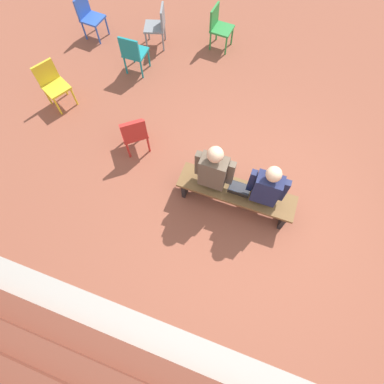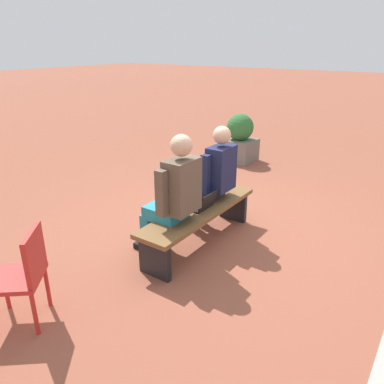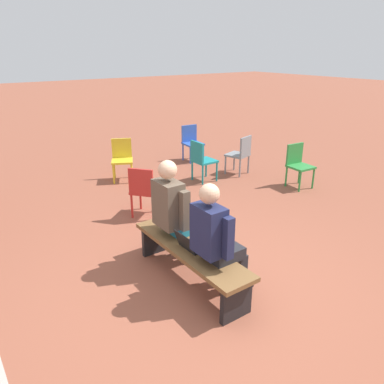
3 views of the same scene
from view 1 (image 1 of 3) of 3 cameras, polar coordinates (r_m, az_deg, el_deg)
The scene contains 12 objects.
ground_plane at distance 4.98m, azimuth 11.78°, elevation -3.06°, with size 60.00×60.00×0.00m, color brown.
concrete_strip at distance 4.46m, azimuth -1.40°, elevation -27.64°, with size 7.24×0.40×0.01m, color #A8A399.
bench at distance 4.64m, azimuth 8.36°, elevation -0.28°, with size 1.80×0.44×0.45m.
person_student at distance 4.37m, azimuth 14.03°, elevation 1.02°, with size 0.54×0.68×1.34m.
person_adult at distance 4.37m, azimuth 4.42°, elevation 4.28°, with size 0.57×0.72×1.39m.
laptop at distance 4.51m, azimuth 8.90°, elevation 0.31°, with size 0.32×0.29×0.21m.
plastic_chair_far_left at distance 7.17m, azimuth -6.51°, elevation 29.17°, with size 0.52×0.52×0.84m.
plastic_chair_mid_courtyard at distance 6.36m, azimuth -25.03°, elevation 18.34°, with size 0.56×0.56×0.84m.
plastic_chair_by_pillar at distance 6.55m, azimuth -11.12°, elevation 24.67°, with size 0.42×0.42×0.84m.
plastic_chair_near_bench_right at distance 5.15m, azimuth -10.96°, elevation 11.06°, with size 0.59×0.59×0.84m.
plastic_chair_foreground at distance 7.72m, azimuth -19.05°, elevation 29.27°, with size 0.46×0.46×0.84m.
plastic_chair_far_right at distance 7.13m, azimuth 5.14°, elevation 29.07°, with size 0.45×0.45×0.84m.
Camera 1 is at (0.29, 2.18, 4.47)m, focal length 28.00 mm.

